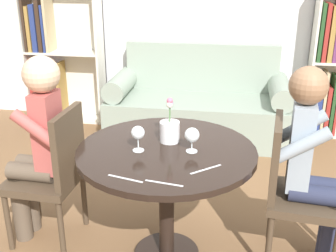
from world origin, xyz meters
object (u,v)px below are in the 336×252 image
bookshelf_left (55,59)px  person_right (313,165)px  chair_left (54,171)px  flower_vase (169,129)px  wine_glass_left (138,134)px  couch (199,106)px  person_left (38,144)px  chair_right (293,187)px  wine_glass_right (192,136)px

bookshelf_left → person_right: 3.28m
chair_left → flower_vase: flower_vase is taller
chair_left → wine_glass_left: 0.68m
couch → person_left: person_left is taller
couch → chair_right: couch is taller
chair_left → wine_glass_right: bearing=87.6°
person_left → person_right: person_left is taller
chair_right → wine_glass_right: bearing=106.4°
couch → chair_left: 2.07m
person_right → flower_vase: size_ratio=4.54×
couch → person_left: (-0.81, -1.92, 0.36)m
wine_glass_right → wine_glass_left: bearing=-172.7°
bookshelf_left → person_right: bookshelf_left is taller
person_left → wine_glass_left: size_ratio=8.35×
person_right → chair_right: bearing=86.3°
couch → bookshelf_left: bearing=170.9°
chair_left → wine_glass_left: bearing=81.4°
bookshelf_left → wine_glass_left: (1.49, -2.31, 0.14)m
bookshelf_left → flower_vase: size_ratio=5.81×
person_right → person_left: bearing=96.0°
chair_right → flower_vase: size_ratio=3.37×
flower_vase → wine_glass_right: bearing=-39.6°
chair_left → person_left: size_ratio=0.74×
person_right → wine_glass_right: size_ratio=8.66×
chair_left → chair_right: 1.45m
chair_left → person_right: (1.54, 0.02, 0.16)m
bookshelf_left → wine_glass_left: bookshelf_left is taller
chair_right → wine_glass_left: 0.95m
person_right → wine_glass_right: (-0.67, -0.10, 0.17)m
person_left → wine_glass_right: person_left is taller
chair_left → wine_glass_right: (0.87, -0.08, 0.33)m
chair_right → person_right: size_ratio=0.74×
bookshelf_left → chair_right: size_ratio=1.72×
chair_right → person_right: (0.09, -0.01, 0.16)m
bookshelf_left → person_right: (2.46, -2.17, -0.04)m
couch → flower_vase: size_ratio=6.81×
wine_glass_left → flower_vase: 0.22m
chair_right → chair_left: bearing=96.9°
chair_right → wine_glass_left: chair_right is taller
bookshelf_left → flower_vase: (1.64, -2.15, 0.11)m
couch → chair_right: bearing=-69.0°
wine_glass_right → flower_vase: flower_vase is taller
person_right → wine_glass_left: size_ratio=8.29×
person_left → wine_glass_right: 0.97m
wine_glass_right → bookshelf_left: bearing=128.3°
chair_right → wine_glass_left: bearing=105.2°
chair_left → chair_right: same height
couch → chair_right: size_ratio=2.02×
chair_right → flower_vase: (-0.73, 0.01, 0.31)m
chair_right → wine_glass_left: size_ratio=6.15×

